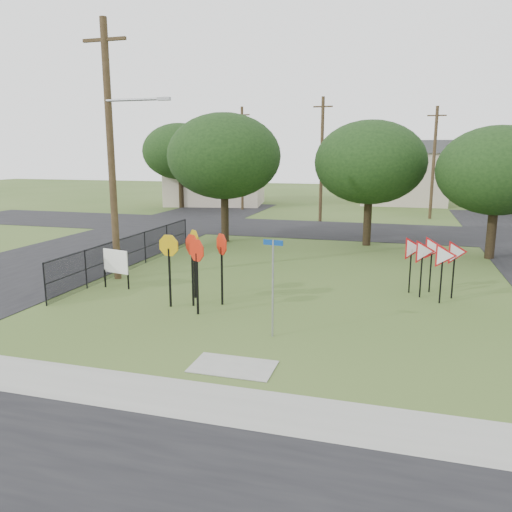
{
  "coord_description": "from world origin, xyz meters",
  "views": [
    {
      "loc": [
        3.63,
        -13.02,
        5.06
      ],
      "look_at": [
        -0.97,
        3.0,
        1.6
      ],
      "focal_mm": 35.0,
      "sensor_mm": 36.0,
      "label": 1
    }
  ],
  "objects_px": {
    "street_name_sign": "(273,281)",
    "info_board": "(116,263)",
    "yield_sign_cluster": "(432,253)",
    "stop_sign_cluster": "(195,253)"
  },
  "relations": [
    {
      "from": "street_name_sign",
      "to": "info_board",
      "type": "distance_m",
      "value": 7.71
    },
    {
      "from": "yield_sign_cluster",
      "to": "info_board",
      "type": "relative_size",
      "value": 1.54
    },
    {
      "from": "stop_sign_cluster",
      "to": "street_name_sign",
      "type": "bearing_deg",
      "value": -33.16
    },
    {
      "from": "street_name_sign",
      "to": "stop_sign_cluster",
      "type": "xyz_separation_m",
      "value": [
        -3.19,
        2.08,
        0.23
      ]
    },
    {
      "from": "street_name_sign",
      "to": "yield_sign_cluster",
      "type": "bearing_deg",
      "value": 50.43
    },
    {
      "from": "yield_sign_cluster",
      "to": "info_board",
      "type": "distance_m",
      "value": 11.59
    },
    {
      "from": "street_name_sign",
      "to": "stop_sign_cluster",
      "type": "distance_m",
      "value": 3.81
    },
    {
      "from": "street_name_sign",
      "to": "info_board",
      "type": "xyz_separation_m",
      "value": [
        -6.94,
        3.29,
        -0.6
      ]
    },
    {
      "from": "street_name_sign",
      "to": "yield_sign_cluster",
      "type": "height_order",
      "value": "street_name_sign"
    },
    {
      "from": "info_board",
      "to": "stop_sign_cluster",
      "type": "bearing_deg",
      "value": -17.89
    }
  ]
}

